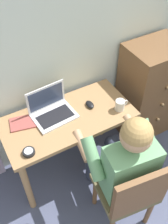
{
  "coord_description": "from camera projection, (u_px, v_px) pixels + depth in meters",
  "views": [
    {
      "loc": [
        -0.89,
        0.54,
        2.28
      ],
      "look_at": [
        -0.2,
        1.76,
        0.82
      ],
      "focal_mm": 41.47,
      "sensor_mm": 36.0,
      "label": 1
    }
  ],
  "objects": [
    {
      "name": "laptop",
      "position": [
        52.0,
        110.0,
        2.11
      ],
      "size": [
        0.36,
        0.28,
        0.24
      ],
      "color": "silver",
      "rests_on": "desk"
    },
    {
      "name": "desk",
      "position": [
        68.0,
        127.0,
        2.21
      ],
      "size": [
        1.1,
        0.53,
        0.72
      ],
      "color": "#9E754C",
      "rests_on": "ground_plane"
    },
    {
      "name": "coffee_mug",
      "position": [
        120.0,
        105.0,
        2.16
      ],
      "size": [
        0.12,
        0.08,
        0.09
      ],
      "color": "silver",
      "rests_on": "desk"
    },
    {
      "name": "computer_mouse",
      "position": [
        90.0,
        105.0,
        2.21
      ],
      "size": [
        0.07,
        0.1,
        0.03
      ],
      "primitive_type": "ellipsoid",
      "rotation": [
        0.0,
        0.0,
        -0.06
      ],
      "color": "black",
      "rests_on": "desk"
    },
    {
      "name": "person_seated",
      "position": [
        121.0,
        159.0,
        1.89
      ],
      "size": [
        0.58,
        0.62,
        1.2
      ],
      "color": "#33384C",
      "rests_on": "ground_plane"
    },
    {
      "name": "dresser",
      "position": [
        148.0,
        92.0,
        2.63
      ],
      "size": [
        0.53,
        0.44,
        1.06
      ],
      "color": "brown",
      "rests_on": "ground_plane"
    },
    {
      "name": "desk_clock",
      "position": [
        29.0,
        152.0,
        1.87
      ],
      "size": [
        0.09,
        0.09,
        0.03
      ],
      "color": "black",
      "rests_on": "desk"
    },
    {
      "name": "wall_back",
      "position": [
        79.0,
        31.0,
        2.05
      ],
      "size": [
        4.8,
        0.05,
        2.5
      ],
      "primitive_type": "cube",
      "color": "silver",
      "rests_on": "ground_plane"
    },
    {
      "name": "notebook_pad",
      "position": [
        23.0,
        123.0,
        2.07
      ],
      "size": [
        0.24,
        0.19,
        0.01
      ],
      "primitive_type": "cube",
      "rotation": [
        0.0,
        0.0,
        -0.22
      ],
      "color": "#994742",
      "rests_on": "desk"
    },
    {
      "name": "chair",
      "position": [
        130.0,
        192.0,
        1.91
      ],
      "size": [
        0.47,
        0.45,
        0.88
      ],
      "color": "brown",
      "rests_on": "ground_plane"
    }
  ]
}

